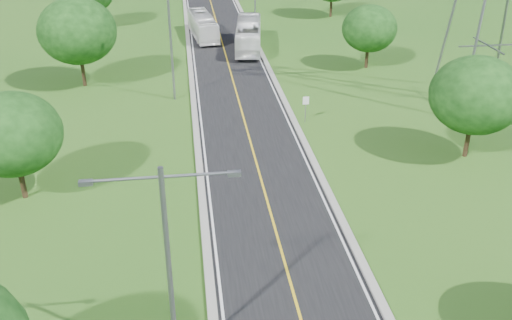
% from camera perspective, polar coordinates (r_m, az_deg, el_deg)
% --- Properties ---
extents(ground, '(260.00, 260.00, 0.00)m').
position_cam_1_polar(ground, '(69.59, -3.15, 10.75)').
color(ground, '#245517').
rests_on(ground, ground).
extents(road, '(8.00, 150.00, 0.06)m').
position_cam_1_polar(road, '(75.34, -3.52, 12.05)').
color(road, black).
rests_on(road, ground).
extents(curb_left, '(0.50, 150.00, 0.22)m').
position_cam_1_polar(curb_left, '(75.17, -6.83, 11.94)').
color(curb_left, gray).
rests_on(curb_left, ground).
extents(curb_right, '(0.50, 150.00, 0.22)m').
position_cam_1_polar(curb_right, '(75.72, -0.24, 12.24)').
color(curb_right, gray).
rests_on(curb_right, ground).
extents(speed_limit_sign, '(0.55, 0.09, 2.40)m').
position_cam_1_polar(speed_limit_sign, '(49.14, 4.99, 5.51)').
color(speed_limit_sign, slate).
rests_on(speed_limit_sign, ground).
extents(streetlight_near_left, '(5.90, 0.25, 10.00)m').
position_cam_1_polar(streetlight_near_left, '(23.13, -8.79, -9.63)').
color(streetlight_near_left, slate).
rests_on(streetlight_near_left, ground).
extents(streetlight_mid_left, '(5.90, 0.25, 10.00)m').
position_cam_1_polar(streetlight_mid_left, '(53.38, -8.55, 12.01)').
color(streetlight_mid_left, slate).
rests_on(streetlight_mid_left, ground).
extents(tree_lb, '(6.30, 6.30, 7.33)m').
position_cam_1_polar(tree_lb, '(39.30, -23.21, 2.39)').
color(tree_lb, black).
rests_on(tree_lb, ground).
extents(tree_lc, '(7.56, 7.56, 8.79)m').
position_cam_1_polar(tree_lc, '(59.17, -17.44, 12.21)').
color(tree_lc, black).
rests_on(tree_lc, ground).
extents(tree_rb, '(6.72, 6.72, 7.82)m').
position_cam_1_polar(tree_rb, '(44.63, 21.13, 6.07)').
color(tree_rb, black).
rests_on(tree_rb, ground).
extents(tree_rc, '(5.88, 5.88, 6.84)m').
position_cam_1_polar(tree_rc, '(63.74, 11.28, 12.77)').
color(tree_rc, black).
rests_on(tree_rc, ground).
extents(bus_outbound, '(4.47, 12.34, 3.36)m').
position_cam_1_polar(bus_outbound, '(70.13, -0.75, 12.39)').
color(bus_outbound, white).
rests_on(bus_outbound, road).
extents(bus_inbound, '(3.72, 10.89, 2.97)m').
position_cam_1_polar(bus_inbound, '(75.57, -5.35, 13.22)').
color(bus_inbound, white).
rests_on(bus_inbound, road).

